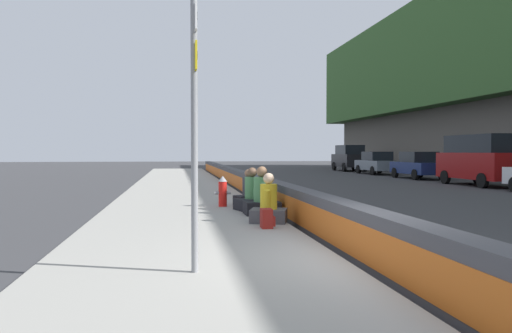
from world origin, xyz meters
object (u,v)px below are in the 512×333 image
at_px(route_sign_post, 195,114).
at_px(parked_car_fourth, 481,159).
at_px(parked_car_far, 377,163).
at_px(fire_hydrant, 223,191).
at_px(seated_person_far, 249,194).
at_px(seated_person_foreground, 269,207).
at_px(seated_person_middle, 262,199).
at_px(parked_car_midline, 418,165).
at_px(seated_person_rear, 252,197).
at_px(parked_car_farther, 349,158).
at_px(backpack, 267,219).

bearing_deg(route_sign_post, parked_car_fourth, -42.25).
bearing_deg(parked_car_far, route_sign_post, 153.18).
relative_size(fire_hydrant, seated_person_far, 0.83).
distance_m(seated_person_foreground, parked_car_far, 28.00).
xyz_separation_m(route_sign_post, fire_hydrant, (7.76, -1.10, -1.62)).
relative_size(fire_hydrant, parked_car_fourth, 0.17).
bearing_deg(parked_car_fourth, seated_person_middle, 129.19).
bearing_deg(parked_car_midline, parked_car_far, 0.91).
distance_m(seated_person_foreground, seated_person_far, 3.57).
bearing_deg(parked_car_far, parked_car_fourth, -179.46).
distance_m(seated_person_rear, parked_car_fourth, 16.27).
distance_m(fire_hydrant, parked_car_farther, 31.22).
distance_m(seated_person_middle, parked_car_midline, 21.45).
xyz_separation_m(fire_hydrant, parked_car_fourth, (8.62, -13.79, 0.77)).
relative_size(seated_person_rear, backpack, 2.88).
bearing_deg(seated_person_foreground, fire_hydrant, 11.84).
bearing_deg(seated_person_far, backpack, 176.59).
height_order(fire_hydrant, parked_car_midline, parked_car_midline).
bearing_deg(seated_person_middle, seated_person_rear, 6.07).
bearing_deg(seated_person_middle, fire_hydrant, 22.19).
distance_m(seated_person_foreground, seated_person_middle, 1.42).
bearing_deg(parked_car_fourth, seated_person_rear, 126.34).
height_order(fire_hydrant, parked_car_farther, parked_car_farther).
bearing_deg(seated_person_far, parked_car_midline, -41.00).
distance_m(backpack, parked_car_fourth, 18.47).
relative_size(seated_person_middle, parked_car_far, 0.27).
bearing_deg(route_sign_post, seated_person_middle, -18.14).
xyz_separation_m(fire_hydrant, seated_person_middle, (-1.97, -0.80, -0.07)).
relative_size(parked_car_fourth, parked_car_midline, 1.13).
relative_size(parked_car_fourth, parked_car_farther, 1.05).
xyz_separation_m(seated_person_far, backpack, (-4.38, 0.26, -0.14)).
bearing_deg(seated_person_rear, parked_car_midline, -39.01).
bearing_deg(seated_person_far, seated_person_middle, -179.45).
distance_m(seated_person_middle, seated_person_rear, 0.97).
bearing_deg(backpack, seated_person_middle, -7.20).
distance_m(route_sign_post, parked_car_midline, 27.32).
distance_m(seated_person_rear, parked_car_farther, 31.83).
distance_m(seated_person_rear, backpack, 3.20).
distance_m(seated_person_middle, parked_car_fourth, 16.77).
bearing_deg(parked_car_far, seated_person_far, 148.77).
distance_m(seated_person_middle, backpack, 2.26).
bearing_deg(parked_car_midline, seated_person_far, 139.00).
height_order(seated_person_far, backpack, seated_person_far).
height_order(fire_hydrant, backpack, fire_hydrant).
height_order(seated_person_rear, backpack, seated_person_rear).
relative_size(seated_person_foreground, parked_car_midline, 0.24).
xyz_separation_m(route_sign_post, parked_car_farther, (35.73, -14.96, -1.03)).
distance_m(fire_hydrant, parked_car_midline, 20.45).
distance_m(route_sign_post, seated_person_middle, 6.33).
xyz_separation_m(route_sign_post, seated_person_far, (7.95, -1.88, -1.74)).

